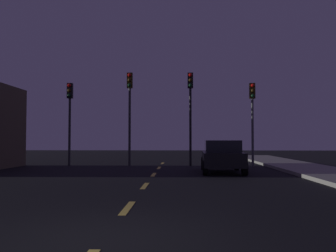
{
  "coord_description": "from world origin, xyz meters",
  "views": [
    {
      "loc": [
        1.17,
        -5.29,
        1.5
      ],
      "look_at": [
        0.47,
        14.61,
        2.29
      ],
      "focal_mm": 38.12,
      "sensor_mm": 36.0,
      "label": 1
    }
  ],
  "objects_px": {
    "traffic_signal_far_left": "(70,108)",
    "car_stopped_ahead": "(222,156)",
    "traffic_signal_center_left": "(130,101)",
    "traffic_signal_far_right": "(252,108)",
    "traffic_signal_center_right": "(190,101)"
  },
  "relations": [
    {
      "from": "traffic_signal_far_right",
      "to": "car_stopped_ahead",
      "type": "distance_m",
      "value": 5.42
    },
    {
      "from": "traffic_signal_far_left",
      "to": "car_stopped_ahead",
      "type": "distance_m",
      "value": 9.81
    },
    {
      "from": "traffic_signal_far_left",
      "to": "car_stopped_ahead",
      "type": "height_order",
      "value": "traffic_signal_far_left"
    },
    {
      "from": "traffic_signal_center_left",
      "to": "traffic_signal_far_right",
      "type": "height_order",
      "value": "traffic_signal_center_left"
    },
    {
      "from": "traffic_signal_far_right",
      "to": "car_stopped_ahead",
      "type": "xyz_separation_m",
      "value": [
        -2.24,
        -4.18,
        -2.62
      ]
    },
    {
      "from": "traffic_signal_far_right",
      "to": "car_stopped_ahead",
      "type": "relative_size",
      "value": 1.23
    },
    {
      "from": "traffic_signal_center_right",
      "to": "car_stopped_ahead",
      "type": "distance_m",
      "value": 5.33
    },
    {
      "from": "traffic_signal_center_left",
      "to": "traffic_signal_center_right",
      "type": "bearing_deg",
      "value": -0.0
    },
    {
      "from": "traffic_signal_center_left",
      "to": "car_stopped_ahead",
      "type": "xyz_separation_m",
      "value": [
        4.91,
        -4.18,
        -3.04
      ]
    },
    {
      "from": "car_stopped_ahead",
      "to": "traffic_signal_far_right",
      "type": "bearing_deg",
      "value": 61.76
    },
    {
      "from": "traffic_signal_center_left",
      "to": "traffic_signal_center_right",
      "type": "height_order",
      "value": "traffic_signal_center_left"
    },
    {
      "from": "traffic_signal_center_right",
      "to": "car_stopped_ahead",
      "type": "relative_size",
      "value": 1.39
    },
    {
      "from": "traffic_signal_center_left",
      "to": "traffic_signal_far_right",
      "type": "distance_m",
      "value": 7.17
    },
    {
      "from": "traffic_signal_far_left",
      "to": "traffic_signal_center_right",
      "type": "xyz_separation_m",
      "value": [
        7.12,
        0.0,
        0.36
      ]
    },
    {
      "from": "traffic_signal_far_left",
      "to": "car_stopped_ahead",
      "type": "xyz_separation_m",
      "value": [
        8.47,
        -4.18,
        -2.66
      ]
    }
  ]
}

